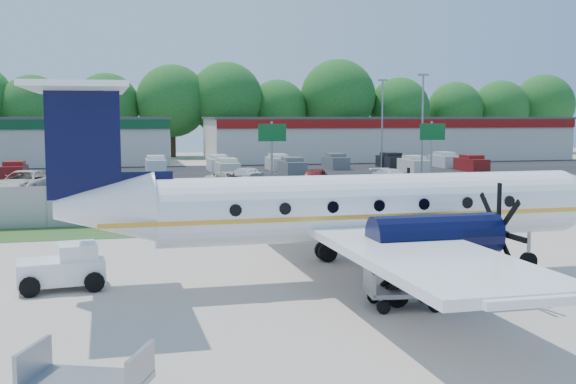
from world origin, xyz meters
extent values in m
plane|color=beige|center=(0.00, 0.00, 0.00)|extent=(170.00, 170.00, 0.00)
cube|color=#2D561E|center=(0.00, 12.00, 0.01)|extent=(170.00, 4.00, 0.02)
cube|color=black|center=(0.00, 19.00, 0.01)|extent=(170.00, 8.00, 0.02)
cube|color=black|center=(0.00, 40.00, 0.01)|extent=(170.00, 32.00, 0.02)
cube|color=gray|center=(0.00, 14.00, 1.00)|extent=(120.00, 0.02, 1.90)
cube|color=gray|center=(0.00, 14.00, 1.98)|extent=(120.00, 0.06, 0.06)
cube|color=gray|center=(0.00, 14.00, 0.05)|extent=(120.00, 0.06, 0.06)
cube|color=silver|center=(26.00, 62.00, 2.50)|extent=(44.00, 12.00, 5.00)
cube|color=#474749|center=(26.00, 62.00, 5.12)|extent=(44.40, 12.40, 0.24)
cube|color=maroon|center=(26.00, 55.90, 4.50)|extent=(44.00, 0.20, 1.00)
cylinder|color=gray|center=(-8.00, 23.00, 2.50)|extent=(0.14, 0.14, 5.00)
cube|color=#0C5923|center=(-8.00, 22.85, 4.30)|extent=(1.80, 0.08, 1.10)
cylinder|color=gray|center=(3.00, 23.00, 2.50)|extent=(0.14, 0.14, 5.00)
cube|color=#0C5923|center=(3.00, 22.85, 4.30)|extent=(1.80, 0.08, 1.10)
cylinder|color=gray|center=(14.00, 23.00, 2.50)|extent=(0.14, 0.14, 5.00)
cube|color=#0C5923|center=(14.00, 22.85, 4.30)|extent=(1.80, 0.08, 1.10)
cylinder|color=gray|center=(20.00, 38.00, 4.50)|extent=(0.18, 0.18, 9.00)
cube|color=gray|center=(20.00, 38.00, 9.00)|extent=(0.90, 0.35, 0.18)
cylinder|color=gray|center=(20.00, 48.00, 4.50)|extent=(0.18, 0.18, 9.00)
cube|color=gray|center=(20.00, 48.00, 9.00)|extent=(0.90, 0.35, 0.18)
cylinder|color=white|center=(1.37, -0.03, 2.40)|extent=(13.99, 2.32, 2.12)
cone|color=white|center=(-7.06, -0.16, 2.62)|extent=(2.93, 2.16, 2.12)
cube|color=white|center=(0.81, -0.04, 1.79)|extent=(3.86, 19.70, 0.25)
cylinder|color=black|center=(2.09, -3.26, 1.95)|extent=(3.81, 1.28, 1.23)
cylinder|color=black|center=(2.00, 3.21, 1.95)|extent=(3.81, 1.28, 1.23)
cube|color=black|center=(-7.62, -0.16, 4.52)|extent=(2.12, 0.23, 3.24)
cube|color=white|center=(-7.73, -0.17, 6.14)|extent=(2.78, 6.96, 0.16)
cylinder|color=gray|center=(7.18, 0.05, 0.73)|extent=(0.13, 0.13, 1.45)
cylinder|color=black|center=(7.18, 0.05, 0.31)|extent=(0.63, 0.21, 0.63)
cylinder|color=black|center=(0.86, -3.28, 0.36)|extent=(0.72, 0.46, 0.71)
cylinder|color=black|center=(0.77, 3.20, 0.36)|extent=(0.72, 0.46, 0.71)
cube|color=white|center=(-8.45, 0.98, 0.57)|extent=(2.74, 1.85, 0.72)
cube|color=white|center=(-7.94, 1.04, 1.13)|extent=(1.29, 1.47, 0.52)
cube|color=black|center=(-7.48, 1.10, 1.15)|extent=(0.32, 1.15, 0.41)
cylinder|color=black|center=(-9.27, 0.07, 0.31)|extent=(0.64, 0.30, 0.62)
cylinder|color=black|center=(-9.47, 1.67, 0.31)|extent=(0.64, 0.30, 0.62)
cylinder|color=black|center=(-7.43, 0.30, 0.31)|extent=(0.64, 0.30, 0.62)
cylinder|color=black|center=(-7.63, 1.89, 0.31)|extent=(0.64, 0.30, 0.62)
cube|color=gray|center=(-7.32, -8.77, 0.49)|extent=(2.51, 2.03, 0.13)
cube|color=gray|center=(-8.28, -8.38, 0.82)|extent=(0.57, 1.24, 0.65)
cube|color=gray|center=(-6.36, -9.16, 0.82)|extent=(0.57, 1.24, 0.65)
cylinder|color=black|center=(-7.80, -7.93, 0.20)|extent=(0.41, 0.27, 0.39)
cube|color=gray|center=(1.03, -3.60, 0.47)|extent=(2.20, 1.48, 0.12)
cube|color=gray|center=(0.05, -3.48, 0.78)|extent=(0.23, 1.24, 0.62)
cube|color=gray|center=(2.01, -3.71, 0.78)|extent=(0.23, 1.24, 0.62)
cylinder|color=black|center=(0.24, -4.08, 0.19)|extent=(0.38, 0.17, 0.37)
cylinder|color=black|center=(0.38, -2.95, 0.19)|extent=(0.38, 0.17, 0.37)
cylinder|color=black|center=(1.68, -4.25, 0.19)|extent=(0.38, 0.17, 0.37)
cylinder|color=black|center=(1.81, -3.12, 0.19)|extent=(0.38, 0.17, 0.37)
cone|color=orange|center=(4.60, -1.88, 0.27)|extent=(0.36, 0.36, 0.54)
cube|color=orange|center=(4.60, -1.88, 0.02)|extent=(0.38, 0.38, 0.03)
cone|color=orange|center=(1.34, 4.29, 0.25)|extent=(0.33, 0.33, 0.50)
cube|color=orange|center=(1.34, 4.29, 0.01)|extent=(0.35, 0.35, 0.03)
imported|color=#595B5E|center=(8.25, 20.84, 0.00)|extent=(5.87, 3.24, 1.56)
imported|color=beige|center=(-12.76, 29.49, 0.00)|extent=(4.35, 6.54, 1.67)
imported|color=navy|center=(-4.60, 29.45, 0.00)|extent=(3.03, 4.67, 1.45)
imported|color=beige|center=(1.36, 29.34, 0.00)|extent=(3.90, 5.31, 1.34)
imported|color=maroon|center=(7.45, 28.87, 0.00)|extent=(3.51, 4.88, 1.54)
imported|color=silver|center=(13.58, 28.76, 0.00)|extent=(2.51, 4.91, 1.37)
imported|color=beige|center=(-9.44, 34.97, 0.00)|extent=(2.71, 4.19, 1.33)
imported|color=silver|center=(3.21, 34.22, 0.00)|extent=(3.18, 4.80, 1.29)
camera|label=1|loc=(-6.70, -22.01, 5.33)|focal=45.00mm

